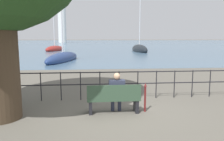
{
  "coord_description": "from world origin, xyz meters",
  "views": [
    {
      "loc": [
        -0.64,
        -6.41,
        2.25
      ],
      "look_at": [
        0.0,
        0.5,
        1.23
      ],
      "focal_mm": 35.0,
      "sensor_mm": 36.0,
      "label": 1
    }
  ],
  "objects_px": {
    "sailboat_2": "(55,49)",
    "harbor_lighthouse": "(62,21)",
    "sailboat_3": "(63,58)",
    "closed_umbrella": "(145,96)",
    "sailboat_1": "(139,49)",
    "park_bench": "(114,100)",
    "seated_person_left": "(117,91)"
  },
  "relations": [
    {
      "from": "sailboat_2",
      "to": "sailboat_3",
      "type": "relative_size",
      "value": 1.02
    },
    {
      "from": "closed_umbrella",
      "to": "sailboat_2",
      "type": "height_order",
      "value": "sailboat_2"
    },
    {
      "from": "sailboat_1",
      "to": "sailboat_3",
      "type": "xyz_separation_m",
      "value": [
        -11.14,
        -14.85,
        -0.07
      ]
    },
    {
      "from": "sailboat_2",
      "to": "sailboat_3",
      "type": "bearing_deg",
      "value": -64.59
    },
    {
      "from": "closed_umbrella",
      "to": "sailboat_1",
      "type": "height_order",
      "value": "sailboat_1"
    },
    {
      "from": "seated_person_left",
      "to": "sailboat_1",
      "type": "bearing_deg",
      "value": 76.36
    },
    {
      "from": "seated_person_left",
      "to": "sailboat_2",
      "type": "bearing_deg",
      "value": 102.18
    },
    {
      "from": "park_bench",
      "to": "harbor_lighthouse",
      "type": "relative_size",
      "value": 0.06
    },
    {
      "from": "sailboat_1",
      "to": "sailboat_3",
      "type": "distance_m",
      "value": 18.56
    },
    {
      "from": "seated_person_left",
      "to": "closed_umbrella",
      "type": "height_order",
      "value": "seated_person_left"
    },
    {
      "from": "closed_umbrella",
      "to": "harbor_lighthouse",
      "type": "distance_m",
      "value": 124.74
    },
    {
      "from": "closed_umbrella",
      "to": "sailboat_2",
      "type": "bearing_deg",
      "value": 103.54
    },
    {
      "from": "closed_umbrella",
      "to": "harbor_lighthouse",
      "type": "xyz_separation_m",
      "value": [
        -18.35,
        122.83,
        11.71
      ]
    },
    {
      "from": "closed_umbrella",
      "to": "sailboat_3",
      "type": "xyz_separation_m",
      "value": [
        -4.54,
        16.0,
        -0.18
      ]
    },
    {
      "from": "sailboat_2",
      "to": "seated_person_left",
      "type": "bearing_deg",
      "value": -63.99
    },
    {
      "from": "sailboat_3",
      "to": "harbor_lighthouse",
      "type": "height_order",
      "value": "harbor_lighthouse"
    },
    {
      "from": "park_bench",
      "to": "harbor_lighthouse",
      "type": "height_order",
      "value": "harbor_lighthouse"
    },
    {
      "from": "sailboat_1",
      "to": "sailboat_2",
      "type": "height_order",
      "value": "sailboat_2"
    },
    {
      "from": "seated_person_left",
      "to": "sailboat_1",
      "type": "relative_size",
      "value": 0.12
    },
    {
      "from": "park_bench",
      "to": "seated_person_left",
      "type": "bearing_deg",
      "value": 36.91
    },
    {
      "from": "sailboat_1",
      "to": "harbor_lighthouse",
      "type": "relative_size",
      "value": 0.4
    },
    {
      "from": "seated_person_left",
      "to": "sailboat_3",
      "type": "relative_size",
      "value": 0.1
    },
    {
      "from": "park_bench",
      "to": "sailboat_2",
      "type": "bearing_deg",
      "value": 102.01
    },
    {
      "from": "sailboat_2",
      "to": "harbor_lighthouse",
      "type": "height_order",
      "value": "harbor_lighthouse"
    },
    {
      "from": "sailboat_2",
      "to": "harbor_lighthouse",
      "type": "bearing_deg",
      "value": 110.25
    },
    {
      "from": "seated_person_left",
      "to": "sailboat_2",
      "type": "distance_m",
      "value": 36.12
    },
    {
      "from": "park_bench",
      "to": "sailboat_1",
      "type": "bearing_deg",
      "value": 76.22
    },
    {
      "from": "seated_person_left",
      "to": "closed_umbrella",
      "type": "relative_size",
      "value": 1.36
    },
    {
      "from": "closed_umbrella",
      "to": "sailboat_2",
      "type": "relative_size",
      "value": 0.07
    },
    {
      "from": "sailboat_3",
      "to": "harbor_lighthouse",
      "type": "xyz_separation_m",
      "value": [
        -13.81,
        106.83,
        11.88
      ]
    },
    {
      "from": "closed_umbrella",
      "to": "sailboat_1",
      "type": "relative_size",
      "value": 0.09
    },
    {
      "from": "seated_person_left",
      "to": "sailboat_3",
      "type": "xyz_separation_m",
      "value": [
        -3.66,
        15.98,
        -0.35
      ]
    }
  ]
}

